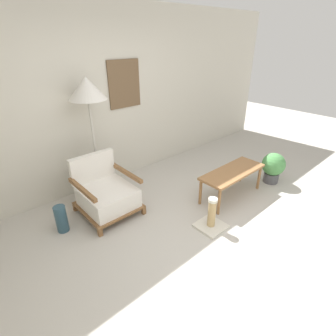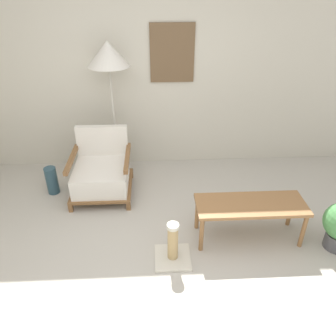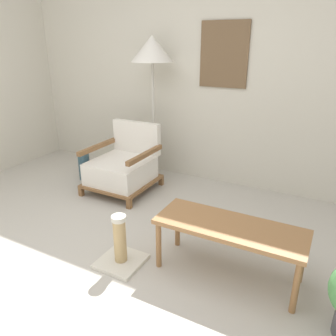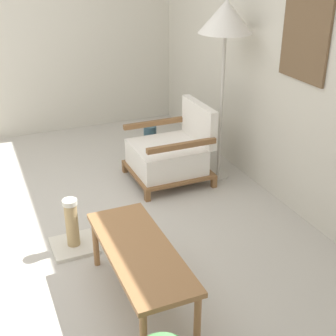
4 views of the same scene
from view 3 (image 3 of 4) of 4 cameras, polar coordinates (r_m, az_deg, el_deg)
The scene contains 7 objects.
ground_plane at distance 2.76m, azimuth -16.72°, elevation -17.71°, with size 14.00×14.00×0.00m, color #B7B2A8.
wall_back at distance 4.13m, azimuth 4.90°, elevation 16.40°, with size 8.00×0.09×2.70m.
armchair at distance 3.95m, azimuth -7.81°, elevation 0.21°, with size 0.72×0.76×0.78m.
floor_lamp at distance 4.00m, azimuth -2.76°, elevation 19.50°, with size 0.50×0.50×1.76m.
coffee_table at distance 2.50m, azimuth 10.70°, elevation -10.74°, with size 1.10×0.42×0.43m.
vase at distance 4.38m, azimuth -14.37°, elevation 0.31°, with size 0.15×0.15×0.36m, color #2D4C5B.
scratching_post at distance 2.73m, azimuth -8.28°, elevation -13.76°, with size 0.35×0.35×0.44m.
Camera 3 is at (1.62, -1.45, 1.69)m, focal length 35.00 mm.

